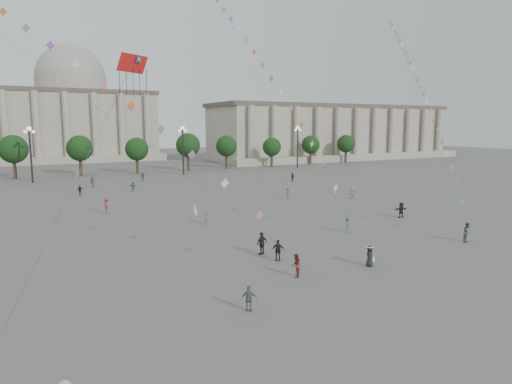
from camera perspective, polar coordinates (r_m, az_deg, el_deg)
name	(u,v)px	position (r m, az deg, el deg)	size (l,w,h in m)	color
ground	(313,279)	(33.44, 7.19, -10.77)	(360.00, 360.00, 0.00)	#54514F
hall_east	(334,132)	(151.75, 9.72, 7.37)	(84.00, 26.22, 17.20)	gray
hall_central	(73,114)	(155.95, -21.87, 9.05)	(48.30, 34.30, 35.50)	gray
tree_row	(105,150)	(105.38, -18.32, 4.99)	(137.12, 5.12, 8.00)	#36271B
lamp_post_mid_west	(30,144)	(95.73, -26.41, 5.41)	(2.00, 0.90, 10.65)	#262628
lamp_post_mid_east	(183,141)	(101.36, -9.13, 6.30)	(2.00, 0.90, 10.65)	#262628
lamp_post_far_east	(298,139)	(114.83, 5.23, 6.61)	(2.00, 0.90, 10.65)	#262628
person_crowd_0	(143,177)	(91.56, -13.98, 1.87)	(1.02, 0.43, 1.74)	#375C7C
person_crowd_3	(401,210)	(56.72, 17.68, -2.15)	(1.71, 0.55, 1.85)	black
person_crowd_4	(77,177)	(93.25, -21.47, 1.70)	(1.79, 0.57, 1.94)	silver
person_crowd_6	(207,218)	(50.79, -6.18, -3.22)	(0.95, 0.55, 1.48)	slate
person_crowd_7	(352,193)	(69.68, 11.89, -0.07)	(1.61, 0.51, 1.73)	#B6B7B2
person_crowd_8	(288,193)	(67.87, 4.00, -0.15)	(1.09, 0.63, 1.69)	#9A402A
person_crowd_9	(292,177)	(89.01, 4.58, 1.87)	(1.50, 0.48, 1.62)	black
person_crowd_12	(133,186)	(78.02, -15.11, 0.68)	(1.52, 0.48, 1.64)	slate
person_crowd_13	(195,212)	(54.05, -7.61, -2.50)	(0.57, 0.37, 1.55)	white
person_crowd_16	(92,182)	(85.06, -19.78, 1.18)	(1.11, 0.46, 1.90)	#5D5E62
person_crowd_17	(107,205)	(60.01, -18.18, -1.60)	(1.21, 0.70, 1.88)	#A02B37
person_crowd_18	(80,190)	(75.67, -21.13, 0.18)	(0.98, 0.41, 1.68)	black
tourist_1	(278,250)	(37.18, 2.79, -7.30)	(1.04, 0.43, 1.77)	black
tourist_3	(249,299)	(27.62, -0.88, -13.18)	(0.92, 0.38, 1.57)	slate
tourist_4	(262,243)	(38.96, 0.75, -6.42)	(1.14, 0.47, 1.94)	black
kite_flyer_0	(296,265)	(33.53, 5.02, -9.13)	(0.84, 0.65, 1.72)	maroon
kite_flyer_1	(348,225)	(47.67, 11.41, -4.02)	(1.05, 0.60, 1.63)	#3A5F82
kite_flyer_2	(467,232)	(47.26, 24.92, -4.60)	(0.92, 0.72, 1.89)	#57585C
hat_person	(370,255)	(36.84, 14.04, -7.70)	(0.96, 0.96, 1.69)	black
dragon_kite	(132,77)	(28.86, -15.26, 13.68)	(5.34, 6.01, 18.64)	red
kite_train_mid	(214,2)	(72.13, -5.25, 22.58)	(4.85, 53.53, 73.97)	#3F3F3F
kite_train_east	(414,74)	(75.75, 19.12, 13.72)	(33.97, 45.03, 65.60)	#3F3F3F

